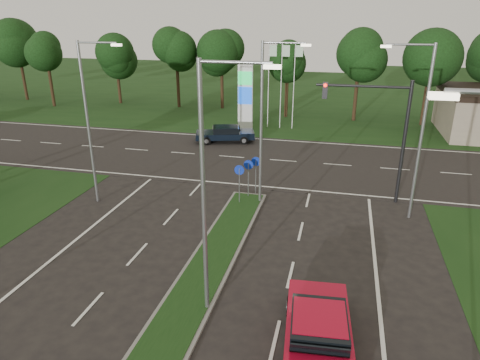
# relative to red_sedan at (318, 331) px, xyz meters

# --- Properties ---
(verge_far) EXTENTS (160.00, 50.00, 0.02)m
(verge_far) POSITION_rel_red_sedan_xyz_m (-4.89, 50.10, -0.75)
(verge_far) COLOR black
(verge_far) RESTS_ON ground
(cross_road) EXTENTS (160.00, 12.00, 0.02)m
(cross_road) POSITION_rel_red_sedan_xyz_m (-4.89, 19.10, -0.75)
(cross_road) COLOR black
(cross_road) RESTS_ON ground
(median_kerb) EXTENTS (2.00, 26.00, 0.12)m
(median_kerb) POSITION_rel_red_sedan_xyz_m (-4.89, -0.90, -0.69)
(median_kerb) COLOR slate
(median_kerb) RESTS_ON ground
(streetlight_median_near) EXTENTS (2.53, 0.22, 9.00)m
(streetlight_median_near) POSITION_rel_red_sedan_xyz_m (-3.89, 1.10, 4.33)
(streetlight_median_near) COLOR gray
(streetlight_median_near) RESTS_ON ground
(streetlight_median_far) EXTENTS (2.53, 0.22, 9.00)m
(streetlight_median_far) POSITION_rel_red_sedan_xyz_m (-3.89, 11.10, 4.33)
(streetlight_median_far) COLOR gray
(streetlight_median_far) RESTS_ON ground
(streetlight_left_far) EXTENTS (2.53, 0.22, 9.00)m
(streetlight_left_far) POSITION_rel_red_sedan_xyz_m (-13.19, 9.10, 4.33)
(streetlight_left_far) COLOR gray
(streetlight_left_far) RESTS_ON ground
(streetlight_right_far) EXTENTS (2.53, 0.22, 9.00)m
(streetlight_right_far) POSITION_rel_red_sedan_xyz_m (3.91, 11.10, 4.33)
(streetlight_right_far) COLOR gray
(streetlight_right_far) RESTS_ON ground
(traffic_signal) EXTENTS (5.10, 0.42, 7.00)m
(traffic_signal) POSITION_rel_red_sedan_xyz_m (2.29, 13.10, 3.91)
(traffic_signal) COLOR black
(traffic_signal) RESTS_ON ground
(median_signs) EXTENTS (1.16, 1.76, 2.38)m
(median_signs) POSITION_rel_red_sedan_xyz_m (-4.89, 11.50, 0.97)
(median_signs) COLOR gray
(median_signs) RESTS_ON ground
(gas_pylon) EXTENTS (5.80, 1.26, 8.00)m
(gas_pylon) POSITION_rel_red_sedan_xyz_m (-8.68, 28.15, 2.45)
(gas_pylon) COLOR silver
(gas_pylon) RESTS_ON ground
(treeline_far) EXTENTS (6.00, 6.00, 9.90)m
(treeline_far) POSITION_rel_red_sedan_xyz_m (-4.79, 35.03, 6.08)
(treeline_far) COLOR black
(treeline_far) RESTS_ON ground
(red_sedan) EXTENTS (2.49, 5.21, 1.39)m
(red_sedan) POSITION_rel_red_sedan_xyz_m (0.00, 0.00, 0.00)
(red_sedan) COLOR #A1081F
(red_sedan) RESTS_ON ground
(navy_sedan) EXTENTS (5.30, 3.35, 1.36)m
(navy_sedan) POSITION_rel_red_sedan_xyz_m (-9.51, 23.11, -0.02)
(navy_sedan) COLOR black
(navy_sedan) RESTS_ON ground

